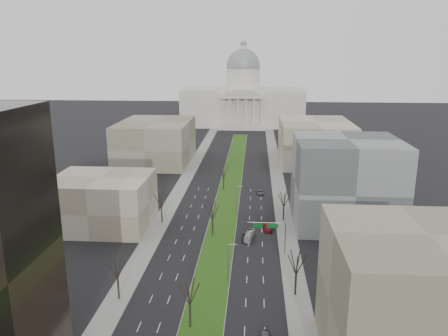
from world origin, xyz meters
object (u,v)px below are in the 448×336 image
at_px(car_black, 246,237).
at_px(car_grey_far, 260,192).
at_px(car_red, 268,227).
at_px(box_van, 249,235).

height_order(car_black, car_grey_far, car_black).
height_order(car_red, car_grey_far, car_red).
xyz_separation_m(car_black, car_grey_far, (3.93, 38.37, -0.15)).
bearing_deg(car_red, car_black, -130.97).
bearing_deg(car_grey_far, box_van, -102.29).
bearing_deg(car_red, box_van, -127.79).
bearing_deg(car_red, car_grey_far, 93.05).
relative_size(car_red, box_van, 0.80).
bearing_deg(car_grey_far, car_black, -103.54).
xyz_separation_m(car_red, car_grey_far, (-1.86, 31.62, -0.18)).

